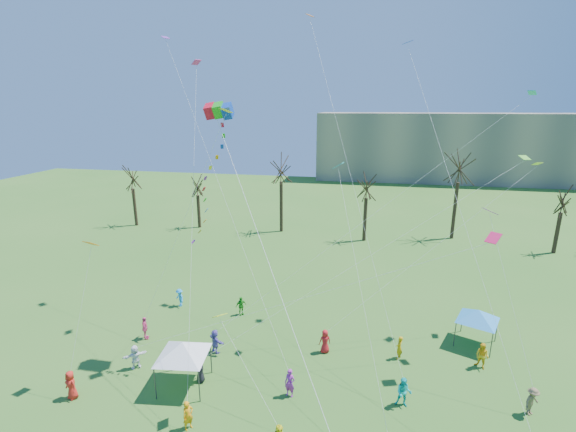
% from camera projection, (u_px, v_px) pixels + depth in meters
% --- Properties ---
extents(distant_building, '(60.00, 14.00, 15.00)m').
position_uv_depth(distant_building, '(452.00, 147.00, 90.78)').
color(distant_building, gray).
rests_on(distant_building, ground).
extents(bare_tree_row, '(67.14, 8.73, 11.48)m').
position_uv_depth(bare_tree_row, '(392.00, 184.00, 50.39)').
color(bare_tree_row, black).
rests_on(bare_tree_row, ground).
extents(big_box_kite, '(5.91, 7.55, 21.25)m').
position_uv_depth(big_box_kite, '(213.00, 187.00, 24.24)').
color(big_box_kite, red).
rests_on(big_box_kite, ground).
extents(canopy_tent_white, '(3.99, 3.99, 3.01)m').
position_uv_depth(canopy_tent_white, '(183.00, 349.00, 24.03)').
color(canopy_tent_white, '#3F3F44').
rests_on(canopy_tent_white, ground).
extents(canopy_tent_blue, '(3.33, 3.33, 2.72)m').
position_uv_depth(canopy_tent_blue, '(478.00, 315.00, 28.39)').
color(canopy_tent_blue, '#3F3F44').
rests_on(canopy_tent_blue, ground).
extents(festival_crowd, '(27.10, 14.58, 1.82)m').
position_uv_depth(festival_crowd, '(288.00, 371.00, 24.72)').
color(festival_crowd, red).
rests_on(festival_crowd, ground).
extents(small_kites_aloft, '(28.89, 18.11, 30.82)m').
position_uv_depth(small_kites_aloft, '(336.00, 162.00, 25.50)').
color(small_kites_aloft, orange).
rests_on(small_kites_aloft, ground).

